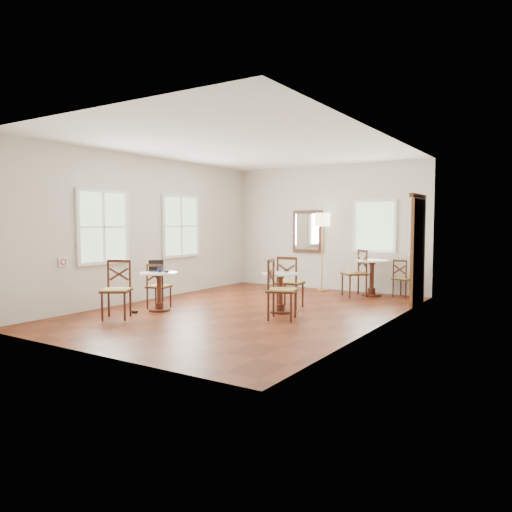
{
  "coord_description": "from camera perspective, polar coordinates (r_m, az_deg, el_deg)",
  "views": [
    {
      "loc": [
        4.94,
        -7.43,
        1.64
      ],
      "look_at": [
        0.0,
        0.3,
        1.0
      ],
      "focal_mm": 34.24,
      "sensor_mm": 36.0,
      "label": 1
    }
  ],
  "objects": [
    {
      "name": "ground",
      "position": [
        9.07,
        -1.03,
        -6.42
      ],
      "size": [
        7.0,
        7.0,
        0.0
      ],
      "primitive_type": "plane",
      "color": "#5F2410",
      "rests_on": "ground"
    },
    {
      "name": "room_shell",
      "position": [
        9.19,
        -0.41,
        5.55
      ],
      "size": [
        5.02,
        7.02,
        3.01
      ],
      "color": "beige",
      "rests_on": "ground"
    },
    {
      "name": "cafe_table_near",
      "position": [
        9.18,
        -11.26,
        -3.57
      ],
      "size": [
        0.68,
        0.68,
        0.72
      ],
      "color": "#401A10",
      "rests_on": "ground"
    },
    {
      "name": "cafe_table_mid",
      "position": [
        8.84,
        2.87,
        -3.78
      ],
      "size": [
        0.68,
        0.68,
        0.72
      ],
      "color": "#401A10",
      "rests_on": "ground"
    },
    {
      "name": "cafe_table_back",
      "position": [
        11.12,
        13.37,
        -2.02
      ],
      "size": [
        0.76,
        0.76,
        0.8
      ],
      "color": "#401A10",
      "rests_on": "ground"
    },
    {
      "name": "chair_near_a",
      "position": [
        9.47,
        -11.34,
        -3.46
      ],
      "size": [
        0.48,
        0.48,
        0.85
      ],
      "rotation": [
        0.0,
        0.0,
        3.41
      ],
      "color": "#401A10",
      "rests_on": "ground"
    },
    {
      "name": "chair_near_b",
      "position": [
        8.65,
        -15.96,
        -3.77
      ],
      "size": [
        0.63,
        0.63,
        1.0
      ],
      "rotation": [
        0.0,
        0.0,
        0.57
      ],
      "color": "#401A10",
      "rests_on": "ground"
    },
    {
      "name": "chair_mid_a",
      "position": [
        9.34,
        3.97,
        -3.08
      ],
      "size": [
        0.51,
        0.51,
        0.99
      ],
      "rotation": [
        0.0,
        0.0,
        3.27
      ],
      "color": "#401A10",
      "rests_on": "ground"
    },
    {
      "name": "chair_mid_b",
      "position": [
        8.24,
        2.87,
        -3.93
      ],
      "size": [
        0.59,
        0.59,
        1.02
      ],
      "rotation": [
        0.0,
        0.0,
        1.88
      ],
      "color": "#401A10",
      "rests_on": "ground"
    },
    {
      "name": "chair_back_a",
      "position": [
        11.13,
        16.79,
        -2.52
      ],
      "size": [
        0.47,
        0.47,
        0.83
      ],
      "rotation": [
        0.0,
        0.0,
        2.87
      ],
      "color": "#401A10",
      "rests_on": "ground"
    },
    {
      "name": "chair_back_b",
      "position": [
        11.01,
        11.54,
        -1.95
      ],
      "size": [
        0.67,
        0.67,
        1.03
      ],
      "rotation": [
        0.0,
        0.0,
        -0.75
      ],
      "color": "#401A10",
      "rests_on": "ground"
    },
    {
      "name": "floor_lamp",
      "position": [
        11.66,
        7.77,
        3.61
      ],
      "size": [
        0.36,
        0.36,
        1.85
      ],
      "color": "#BF8C3F",
      "rests_on": "ground"
    },
    {
      "name": "laptop",
      "position": [
        9.39,
        -11.57,
        -1.42
      ],
      "size": [
        0.36,
        0.37,
        0.2
      ],
      "rotation": [
        0.0,
        0.0,
        0.82
      ],
      "color": "black",
      "rests_on": "cafe_table_near"
    },
    {
      "name": "mouse",
      "position": [
        9.05,
        -10.39,
        -1.81
      ],
      "size": [
        0.11,
        0.08,
        0.04
      ],
      "primitive_type": "ellipsoid",
      "rotation": [
        0.0,
        0.0,
        0.17
      ],
      "color": "black",
      "rests_on": "cafe_table_near"
    },
    {
      "name": "navy_mug",
      "position": [
        9.12,
        -11.21,
        -1.62
      ],
      "size": [
        0.11,
        0.07,
        0.08
      ],
      "color": "#101237",
      "rests_on": "cafe_table_near"
    },
    {
      "name": "water_glass",
      "position": [
        9.34,
        -10.7,
        -1.4
      ],
      "size": [
        0.07,
        0.07,
        0.11
      ],
      "primitive_type": "cylinder",
      "color": "white",
      "rests_on": "cafe_table_near"
    },
    {
      "name": "power_adapter",
      "position": [
        9.12,
        -14.03,
        -6.36
      ],
      "size": [
        0.11,
        0.06,
        0.04
      ],
      "primitive_type": "cube",
      "color": "black",
      "rests_on": "ground"
    }
  ]
}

